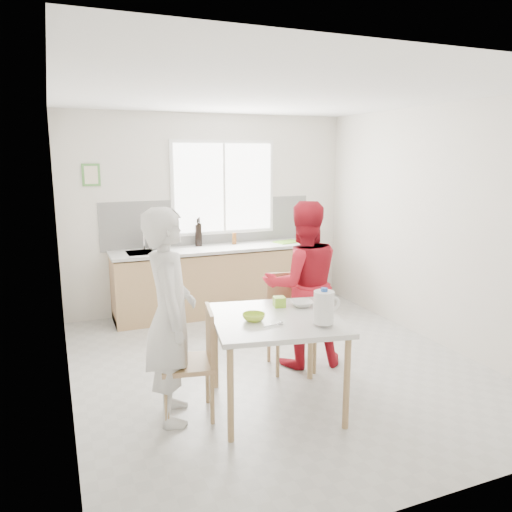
{
  "coord_description": "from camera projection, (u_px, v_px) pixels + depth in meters",
  "views": [
    {
      "loc": [
        -2.04,
        -4.41,
        2.14
      ],
      "look_at": [
        -0.14,
        0.2,
        1.13
      ],
      "focal_mm": 35.0,
      "sensor_mm": 36.0,
      "label": 1
    }
  ],
  "objects": [
    {
      "name": "soap_bottle",
      "position": [
        153.0,
        242.0,
        6.6
      ],
      "size": [
        0.1,
        0.11,
        0.18
      ],
      "primitive_type": "imported",
      "rotation": [
        0.0,
        0.0,
        0.38
      ],
      "color": "#999999",
      "rests_on": "kitchen_counter"
    },
    {
      "name": "kitchen_counter",
      "position": [
        217.0,
        283.0,
        6.86
      ],
      "size": [
        2.84,
        0.64,
        1.37
      ],
      "color": "tan",
      "rests_on": "ground"
    },
    {
      "name": "picture_frame",
      "position": [
        91.0,
        175.0,
        6.25
      ],
      "size": [
        0.22,
        0.03,
        0.28
      ],
      "color": "#519443",
      "rests_on": "room_shell"
    },
    {
      "name": "chair_left",
      "position": [
        196.0,
        358.0,
        4.11
      ],
      "size": [
        0.49,
        0.49,
        0.92
      ],
      "rotation": [
        0.0,
        0.0,
        -1.76
      ],
      "color": "tan",
      "rests_on": "ground"
    },
    {
      "name": "green_box",
      "position": [
        279.0,
        302.0,
        4.46
      ],
      "size": [
        0.12,
        0.12,
        0.09
      ],
      "primitive_type": "cube",
      "rotation": [
        0.0,
        0.0,
        -0.19
      ],
      "color": "#94D330",
      "rests_on": "dining_table"
    },
    {
      "name": "cutting_board",
      "position": [
        287.0,
        242.0,
        7.13
      ],
      "size": [
        0.4,
        0.33,
        0.01
      ],
      "primitive_type": "cube",
      "rotation": [
        0.0,
        0.0,
        0.24
      ],
      "color": "#6DB72A",
      "rests_on": "kitchen_counter"
    },
    {
      "name": "jar_amber",
      "position": [
        234.0,
        238.0,
        6.98
      ],
      "size": [
        0.06,
        0.06,
        0.16
      ],
      "primitive_type": "cylinder",
      "color": "brown",
      "rests_on": "kitchen_counter"
    },
    {
      "name": "wine_bottle_b",
      "position": [
        198.0,
        235.0,
        6.82
      ],
      "size": [
        0.07,
        0.07,
        0.3
      ],
      "primitive_type": "cylinder",
      "color": "black",
      "rests_on": "kitchen_counter"
    },
    {
      "name": "bowl_white",
      "position": [
        302.0,
        304.0,
        4.48
      ],
      "size": [
        0.23,
        0.23,
        0.05
      ],
      "primitive_type": "imported",
      "rotation": [
        0.0,
        0.0,
        -0.19
      ],
      "color": "silver",
      "rests_on": "dining_table"
    },
    {
      "name": "dining_table",
      "position": [
        276.0,
        327.0,
        4.2
      ],
      "size": [
        1.23,
        1.23,
        0.81
      ],
      "rotation": [
        0.0,
        0.0,
        -0.19
      ],
      "color": "silver",
      "rests_on": "ground"
    },
    {
      "name": "wine_bottle_a",
      "position": [
        199.0,
        234.0,
        6.82
      ],
      "size": [
        0.07,
        0.07,
        0.32
      ],
      "primitive_type": "cylinder",
      "color": "black",
      "rests_on": "kitchen_counter"
    },
    {
      "name": "person_white",
      "position": [
        170.0,
        316.0,
        4.0
      ],
      "size": [
        0.53,
        0.71,
        1.76
      ],
      "primitive_type": "imported",
      "rotation": [
        0.0,
        0.0,
        1.38
      ],
      "color": "silver",
      "rests_on": "ground"
    },
    {
      "name": "spoon",
      "position": [
        273.0,
        325.0,
        3.96
      ],
      "size": [
        0.16,
        0.04,
        0.01
      ],
      "primitive_type": "cylinder",
      "rotation": [
        0.0,
        1.57,
        0.16
      ],
      "color": "#A5A5AA",
      "rests_on": "dining_table"
    },
    {
      "name": "window",
      "position": [
        224.0,
        188.0,
        6.94
      ],
      "size": [
        1.5,
        0.06,
        1.3
      ],
      "color": "white",
      "rests_on": "room_shell"
    },
    {
      "name": "milk_jug",
      "position": [
        324.0,
        307.0,
        3.95
      ],
      "size": [
        0.23,
        0.16,
        0.29
      ],
      "rotation": [
        0.0,
        0.0,
        -0.19
      ],
      "color": "white",
      "rests_on": "dining_table"
    },
    {
      "name": "backsplash",
      "position": [
        210.0,
        222.0,
        6.97
      ],
      "size": [
        3.0,
        0.02,
        0.65
      ],
      "primitive_type": "cube",
      "color": "white",
      "rests_on": "room_shell"
    },
    {
      "name": "chair_far",
      "position": [
        290.0,
        316.0,
        5.1
      ],
      "size": [
        0.52,
        0.52,
        0.96
      ],
      "rotation": [
        0.0,
        0.0,
        -0.19
      ],
      "color": "tan",
      "rests_on": "ground"
    },
    {
      "name": "person_red",
      "position": [
        303.0,
        284.0,
        5.08
      ],
      "size": [
        0.93,
        0.79,
        1.7
      ],
      "primitive_type": "imported",
      "rotation": [
        0.0,
        0.0,
        2.96
      ],
      "color": "red",
      "rests_on": "ground"
    },
    {
      "name": "room_shell",
      "position": [
        278.0,
        207.0,
        4.85
      ],
      "size": [
        4.5,
        4.5,
        4.5
      ],
      "color": "silver",
      "rests_on": "ground"
    },
    {
      "name": "ground",
      "position": [
        276.0,
        365.0,
        5.18
      ],
      "size": [
        4.5,
        4.5,
        0.0
      ],
      "primitive_type": "plane",
      "color": "#B7B7B2",
      "rests_on": "ground"
    },
    {
      "name": "bowl_green",
      "position": [
        254.0,
        317.0,
        4.09
      ],
      "size": [
        0.22,
        0.22,
        0.06
      ],
      "primitive_type": "imported",
      "rotation": [
        0.0,
        0.0,
        -0.19
      ],
      "color": "#B2DA32",
      "rests_on": "dining_table"
    }
  ]
}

